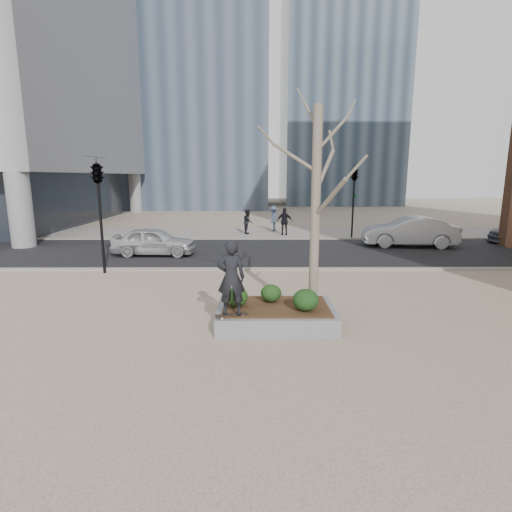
{
  "coord_description": "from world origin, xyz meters",
  "views": [
    {
      "loc": [
        0.44,
        -9.84,
        3.78
      ],
      "look_at": [
        0.5,
        2.0,
        1.4
      ],
      "focal_mm": 28.0,
      "sensor_mm": 36.0,
      "label": 1
    }
  ],
  "objects_px": {
    "planter": "(276,315)",
    "skateboard": "(232,316)",
    "skateboarder": "(231,278)",
    "police_car": "(154,241)"
  },
  "relations": [
    {
      "from": "skateboarder",
      "to": "police_car",
      "type": "bearing_deg",
      "value": -70.29
    },
    {
      "from": "skateboard",
      "to": "police_car",
      "type": "height_order",
      "value": "police_car"
    },
    {
      "from": "skateboarder",
      "to": "police_car",
      "type": "height_order",
      "value": "skateboarder"
    },
    {
      "from": "planter",
      "to": "skateboard",
      "type": "bearing_deg",
      "value": -146.2
    },
    {
      "from": "skateboard",
      "to": "skateboarder",
      "type": "bearing_deg",
      "value": 0.0
    },
    {
      "from": "planter",
      "to": "skateboarder",
      "type": "xyz_separation_m",
      "value": [
        -1.1,
        -0.74,
        1.21
      ]
    },
    {
      "from": "planter",
      "to": "skateboarder",
      "type": "bearing_deg",
      "value": -146.2
    },
    {
      "from": "skateboard",
      "to": "police_car",
      "type": "relative_size",
      "value": 0.2
    },
    {
      "from": "planter",
      "to": "police_car",
      "type": "distance_m",
      "value": 10.61
    },
    {
      "from": "police_car",
      "to": "skateboard",
      "type": "bearing_deg",
      "value": -154.95
    }
  ]
}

